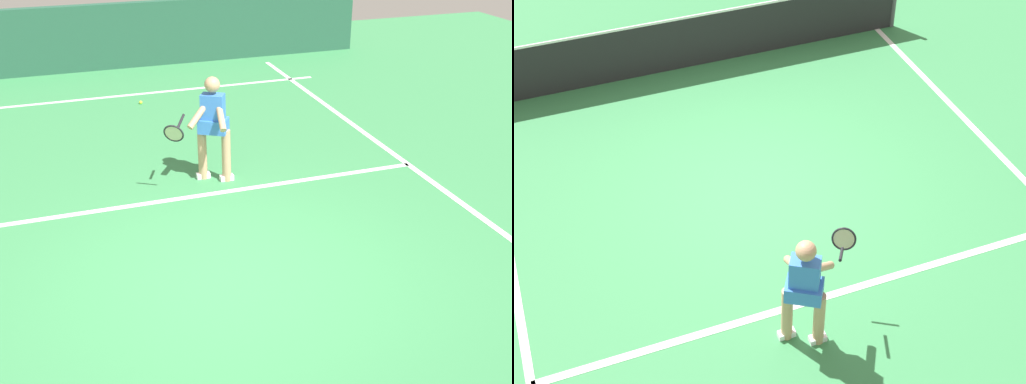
# 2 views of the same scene
# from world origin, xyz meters

# --- Properties ---
(ground_plane) EXTENTS (24.76, 24.76, 0.00)m
(ground_plane) POSITION_xyz_m (0.00, 0.00, 0.00)
(ground_plane) COLOR #38844C
(court_back_wall) EXTENTS (12.01, 0.24, 1.47)m
(court_back_wall) POSITION_xyz_m (0.00, -9.22, 0.74)
(court_back_wall) COLOR #23513D
(court_back_wall) RESTS_ON ground
(baseline_marking) EXTENTS (8.01, 0.10, 0.01)m
(baseline_marking) POSITION_xyz_m (0.00, -7.02, 0.00)
(baseline_marking) COLOR white
(baseline_marking) RESTS_ON ground
(service_line_marking) EXTENTS (7.01, 0.10, 0.01)m
(service_line_marking) POSITION_xyz_m (0.00, -2.07, 0.00)
(service_line_marking) COLOR white
(service_line_marking) RESTS_ON ground
(sideline_left_marking) EXTENTS (0.10, 17.05, 0.01)m
(sideline_left_marking) POSITION_xyz_m (-3.50, 0.00, 0.00)
(sideline_left_marking) COLOR white
(sideline_left_marking) RESTS_ON ground
(tennis_player) EXTENTS (1.07, 0.79, 1.55)m
(tennis_player) POSITION_xyz_m (-0.50, -2.52, 0.85)
(tennis_player) COLOR tan
(tennis_player) RESTS_ON ground
(tennis_ball_near) EXTENTS (0.07, 0.07, 0.07)m
(tennis_ball_near) POSITION_xyz_m (-0.08, -6.38, 0.03)
(tennis_ball_near) COLOR #D1E533
(tennis_ball_near) RESTS_ON ground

